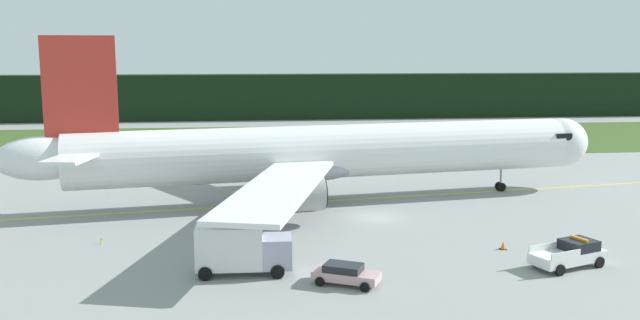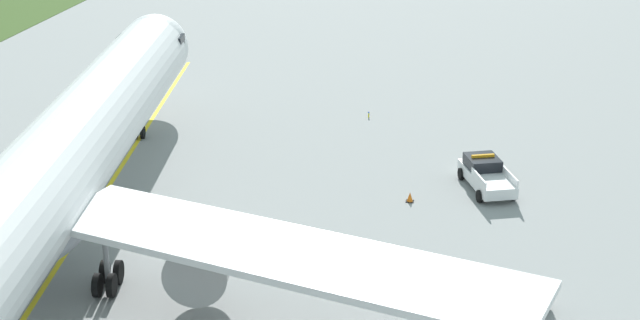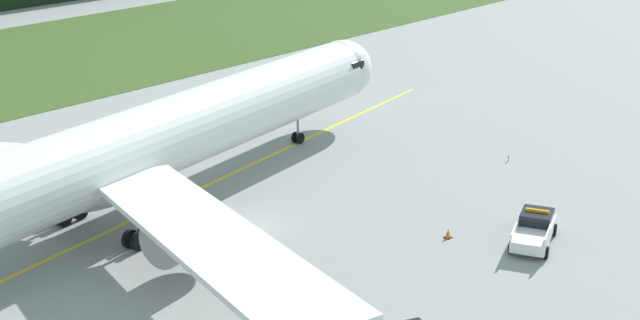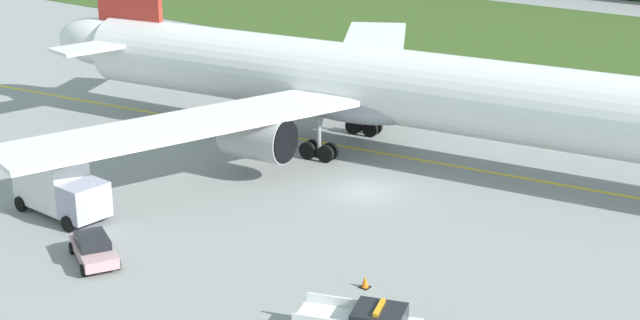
{
  "view_description": "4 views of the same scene",
  "coord_description": "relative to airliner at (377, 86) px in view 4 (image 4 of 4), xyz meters",
  "views": [
    {
      "loc": [
        -11.18,
        -56.92,
        14.59
      ],
      "look_at": [
        -4.11,
        6.02,
        4.16
      ],
      "focal_mm": 38.18,
      "sensor_mm": 36.0,
      "label": 1
    },
    {
      "loc": [
        -44.75,
        -14.99,
        23.05
      ],
      "look_at": [
        5.67,
        -5.38,
        3.04
      ],
      "focal_mm": 53.28,
      "sensor_mm": 36.0,
      "label": 2
    },
    {
      "loc": [
        -37.36,
        -39.71,
        24.08
      ],
      "look_at": [
        4.56,
        -2.34,
        4.09
      ],
      "focal_mm": 51.43,
      "sensor_mm": 36.0,
      "label": 3
    },
    {
      "loc": [
        30.43,
        -42.95,
        20.09
      ],
      "look_at": [
        1.0,
        -5.67,
        3.78
      ],
      "focal_mm": 51.39,
      "sensor_mm": 36.0,
      "label": 4
    }
  ],
  "objects": [
    {
      "name": "ground",
      "position": [
        3.86,
        -6.7,
        -4.71
      ],
      "size": [
        320.0,
        320.0,
        0.0
      ],
      "primitive_type": "plane",
      "color": "gray"
    },
    {
      "name": "taxiway_centerline_main",
      "position": [
        0.79,
        0.12,
        -4.71
      ],
      "size": [
        76.5,
        11.55,
        0.01
      ],
      "primitive_type": "cube",
      "rotation": [
        0.0,
        0.0,
        0.15
      ],
      "color": "yellow",
      "rests_on": "ground"
    },
    {
      "name": "airliner",
      "position": [
        0.0,
        0.0,
        0.0
      ],
      "size": [
        57.71,
        47.39,
        15.68
      ],
      "color": "white",
      "rests_on": "ground"
    },
    {
      "name": "catering_truck",
      "position": [
        -7.67,
        -20.56,
        -2.98
      ],
      "size": [
        6.26,
        2.84,
        3.43
      ],
      "color": "#A6A7BE",
      "rests_on": "ground"
    },
    {
      "name": "staff_car",
      "position": [
        -1.18,
        -23.36,
        -4.01
      ],
      "size": [
        4.47,
        3.38,
        1.3
      ],
      "color": "#BE9598",
      "rests_on": "ground"
    },
    {
      "name": "apron_cone",
      "position": [
        11.44,
        -17.22,
        -4.42
      ],
      "size": [
        0.48,
        0.48,
        0.6
      ],
      "color": "black",
      "rests_on": "ground"
    },
    {
      "name": "taxiway_edge_light_west",
      "position": [
        -18.17,
        -12.58,
        -4.46
      ],
      "size": [
        0.12,
        0.12,
        0.46
      ],
      "color": "yellow",
      "rests_on": "ground"
    }
  ]
}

